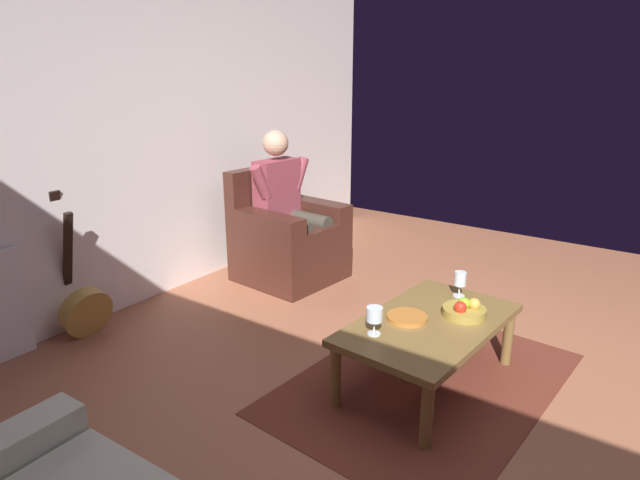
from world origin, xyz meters
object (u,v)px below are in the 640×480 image
Objects in this scene: decorative_dish at (407,317)px; armchair at (287,240)px; person_seated at (288,202)px; wine_glass_near at (460,280)px; coffee_table at (429,329)px; fruit_bowl at (465,310)px; guitar at (84,306)px; wine_glass_far at (374,316)px.

armchair is at bearing -119.64° from decorative_dish.
person_seated reaches higher than wine_glass_near.
coffee_table is at bearing 114.62° from decorative_dish.
guitar is at bearing -67.27° from fruit_bowl.
wine_glass_far is (-0.46, 1.95, 0.28)m from guitar.
armchair is 0.94× the size of guitar.
person_seated is 1.93m from fruit_bowl.
guitar is at bearing -60.64° from wine_glass_near.
coffee_table is at bearing 151.00° from wine_glass_far.
wine_glass_near is (0.42, 1.68, 0.16)m from armchair.
decorative_dish reaches higher than coffee_table.
wine_glass_far is (1.16, 1.51, 0.16)m from armchair.
guitar reaches higher than armchair.
armchair is 1.91m from wine_glass_far.
wine_glass_near is at bearing 81.05° from armchair.
wine_glass_far reaches higher than coffee_table.
wine_glass_far is (0.74, -0.18, 0.00)m from wine_glass_near.
person_seated is at bearing -119.92° from decorative_dish.
person_seated is 1.81m from decorative_dish.
wine_glass_near is 0.49m from decorative_dish.
wine_glass_near is (0.42, 1.66, -0.18)m from person_seated.
person_seated is at bearing 164.01° from guitar.
armchair reaches higher than wine_glass_near.
person_seated is 1.74m from guitar.
decorative_dish is (0.89, 1.55, -0.27)m from person_seated.
armchair is 3.86× the size of fruit_bowl.
coffee_table is at bearing 68.48° from armchair.
person_seated is at bearing -110.46° from fruit_bowl.
person_seated is 1.89m from coffee_table.
guitar is at bearing -10.21° from armchair.
guitar is 4.08× the size of fruit_bowl.
guitar is at bearing -70.22° from decorative_dish.
wine_glass_near is 1.03× the size of wine_glass_far.
coffee_table is 0.14m from decorative_dish.
wine_glass_far is 0.64× the size of fruit_bowl.
person_seated is 7.89× the size of wine_glass_near.
decorative_dish is (0.89, 1.57, 0.07)m from armchair.
wine_glass_near is 0.65× the size of fruit_bowl.
wine_glass_near is 0.29m from fruit_bowl.
coffee_table is 0.23m from fruit_bowl.
wine_glass_far is at bearing -29.00° from coffee_table.
wine_glass_near reaches higher than wine_glass_far.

